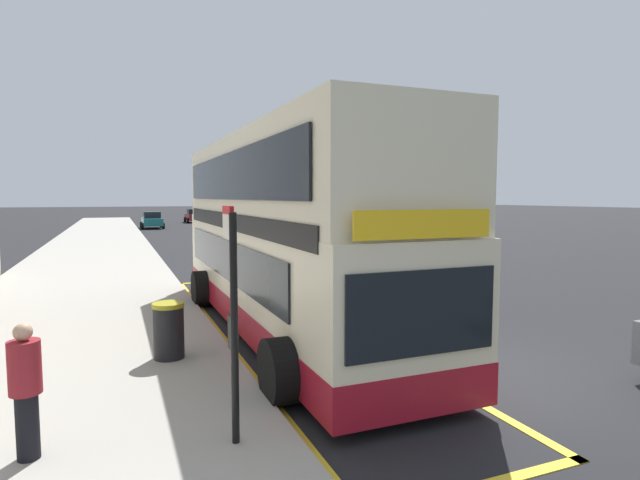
{
  "coord_description": "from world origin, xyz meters",
  "views": [
    {
      "loc": [
        -6.02,
        -6.89,
        3.06
      ],
      "look_at": [
        -1.03,
        5.34,
        1.93
      ],
      "focal_mm": 28.37,
      "sensor_mm": 36.0,
      "label": 1
    }
  ],
  "objects_px": {
    "parked_car_teal_across": "(152,220)",
    "pedestrian_waiting_near_sign": "(26,386)",
    "double_decker_bus": "(283,240)",
    "litter_bin": "(169,330)",
    "bus_stop_sign": "(233,306)",
    "parked_car_maroon_kerbside": "(194,216)"
  },
  "relations": [
    {
      "from": "bus_stop_sign",
      "to": "pedestrian_waiting_near_sign",
      "type": "relative_size",
      "value": 1.82
    },
    {
      "from": "double_decker_bus",
      "to": "litter_bin",
      "type": "xyz_separation_m",
      "value": [
        -2.71,
        -1.67,
        -1.41
      ]
    },
    {
      "from": "double_decker_bus",
      "to": "pedestrian_waiting_near_sign",
      "type": "bearing_deg",
      "value": -133.59
    },
    {
      "from": "bus_stop_sign",
      "to": "litter_bin",
      "type": "xyz_separation_m",
      "value": [
        -0.41,
        3.51,
        -1.13
      ]
    },
    {
      "from": "parked_car_teal_across",
      "to": "double_decker_bus",
      "type": "bearing_deg",
      "value": -92.02
    },
    {
      "from": "litter_bin",
      "to": "bus_stop_sign",
      "type": "bearing_deg",
      "value": -83.31
    },
    {
      "from": "parked_car_maroon_kerbside",
      "to": "parked_car_teal_across",
      "type": "height_order",
      "value": "same"
    },
    {
      "from": "parked_car_maroon_kerbside",
      "to": "pedestrian_waiting_near_sign",
      "type": "xyz_separation_m",
      "value": [
        -9.79,
        -54.92,
        0.17
      ]
    },
    {
      "from": "litter_bin",
      "to": "pedestrian_waiting_near_sign",
      "type": "bearing_deg",
      "value": -120.47
    },
    {
      "from": "parked_car_teal_across",
      "to": "pedestrian_waiting_near_sign",
      "type": "xyz_separation_m",
      "value": [
        -4.35,
        -45.15,
        0.17
      ]
    },
    {
      "from": "bus_stop_sign",
      "to": "pedestrian_waiting_near_sign",
      "type": "xyz_separation_m",
      "value": [
        -2.23,
        0.43,
        -0.81
      ]
    },
    {
      "from": "double_decker_bus",
      "to": "litter_bin",
      "type": "distance_m",
      "value": 3.49
    },
    {
      "from": "double_decker_bus",
      "to": "parked_car_maroon_kerbside",
      "type": "bearing_deg",
      "value": 84.01
    },
    {
      "from": "parked_car_teal_across",
      "to": "pedestrian_waiting_near_sign",
      "type": "distance_m",
      "value": 45.36
    },
    {
      "from": "bus_stop_sign",
      "to": "parked_car_teal_across",
      "type": "xyz_separation_m",
      "value": [
        2.12,
        45.58,
        -0.98
      ]
    },
    {
      "from": "pedestrian_waiting_near_sign",
      "to": "litter_bin",
      "type": "relative_size",
      "value": 1.52
    },
    {
      "from": "double_decker_bus",
      "to": "bus_stop_sign",
      "type": "height_order",
      "value": "double_decker_bus"
    },
    {
      "from": "double_decker_bus",
      "to": "pedestrian_waiting_near_sign",
      "type": "height_order",
      "value": "double_decker_bus"
    },
    {
      "from": "parked_car_teal_across",
      "to": "pedestrian_waiting_near_sign",
      "type": "bearing_deg",
      "value": -97.78
    },
    {
      "from": "parked_car_teal_across",
      "to": "parked_car_maroon_kerbside",
      "type": "bearing_deg",
      "value": 58.59
    },
    {
      "from": "litter_bin",
      "to": "parked_car_teal_across",
      "type": "bearing_deg",
      "value": 86.55
    },
    {
      "from": "double_decker_bus",
      "to": "pedestrian_waiting_near_sign",
      "type": "relative_size",
      "value": 7.41
    }
  ]
}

